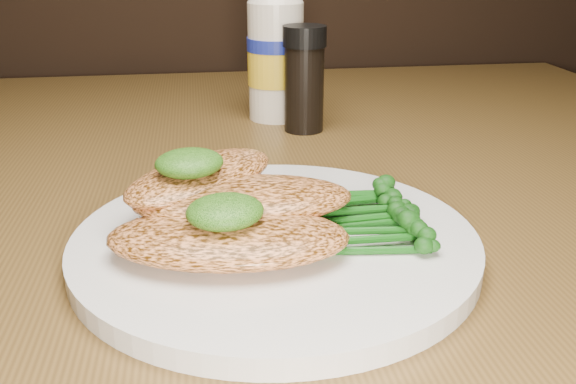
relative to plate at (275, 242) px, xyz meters
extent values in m
cylinder|color=silver|center=(0.00, 0.00, 0.00)|extent=(0.28, 0.28, 0.01)
ellipsoid|color=#E88749|center=(-0.03, -0.03, 0.02)|extent=(0.16, 0.10, 0.02)
ellipsoid|color=#E88749|center=(-0.02, 0.01, 0.03)|extent=(0.16, 0.08, 0.02)
ellipsoid|color=#E88749|center=(-0.05, 0.05, 0.03)|extent=(0.14, 0.14, 0.02)
ellipsoid|color=#113808|center=(-0.03, -0.03, 0.04)|extent=(0.06, 0.06, 0.02)
ellipsoid|color=#113808|center=(-0.06, 0.03, 0.05)|extent=(0.06, 0.05, 0.02)
camera|label=1|loc=(-0.05, -0.39, 0.20)|focal=39.05mm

